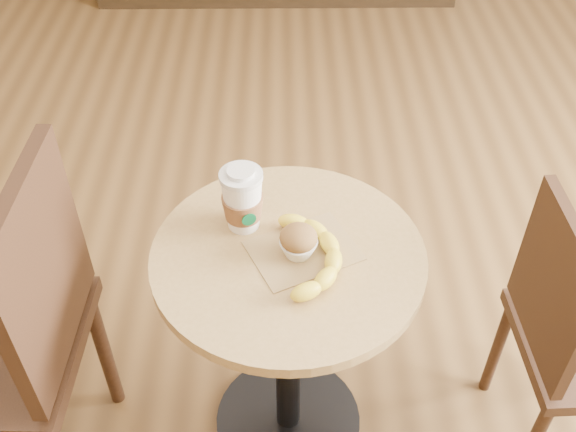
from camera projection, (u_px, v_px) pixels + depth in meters
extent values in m
cylinder|color=black|center=(288.00, 419.00, 2.07)|extent=(0.44, 0.44, 0.02)
cylinder|color=black|center=(288.00, 349.00, 1.83)|extent=(0.07, 0.07, 0.72)
cylinder|color=#A4814B|center=(288.00, 257.00, 1.58)|extent=(0.65, 0.65, 0.03)
cylinder|color=#321E11|center=(104.00, 349.00, 1.97)|extent=(0.04, 0.04, 0.51)
cube|color=#321E11|center=(42.00, 273.00, 1.46)|extent=(0.05, 0.43, 0.48)
cylinder|color=#321E11|center=(498.00, 346.00, 2.03)|extent=(0.03, 0.03, 0.43)
cube|color=#321E11|center=(553.00, 288.00, 1.60)|extent=(0.04, 0.36, 0.40)
cube|color=olive|center=(303.00, 250.00, 1.58)|extent=(0.29, 0.27, 0.00)
cylinder|color=silver|center=(241.00, 176.00, 1.54)|extent=(0.10, 0.10, 0.01)
cylinder|color=silver|center=(241.00, 172.00, 1.53)|extent=(0.07, 0.07, 0.01)
cylinder|color=#085329|center=(249.00, 220.00, 1.57)|extent=(0.03, 0.01, 0.03)
ellipsoid|color=brown|center=(299.00, 238.00, 1.53)|extent=(0.09, 0.09, 0.06)
ellipsoid|color=#F5E8C4|center=(299.00, 232.00, 1.52)|extent=(0.03, 0.03, 0.02)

